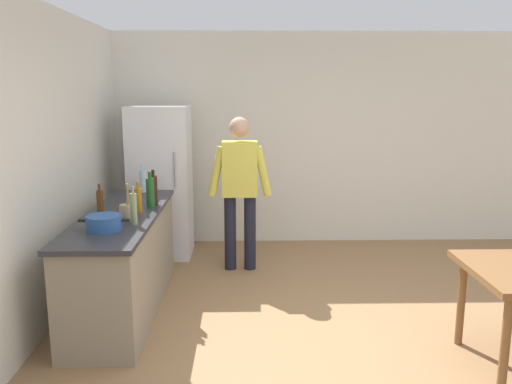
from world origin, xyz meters
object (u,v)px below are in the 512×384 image
person (240,183)px  bottle_wine_dark (154,190)px  bottle_wine_green (150,192)px  bottle_beer_brown (100,201)px  bottle_water_clear (143,181)px  bottle_oil_amber (138,200)px  bottle_vinegar_tall (134,208)px  refrigerator (161,182)px  cooking_pot (104,223)px  utensil_jar (126,212)px

person → bottle_wine_dark: person is taller
person → bottle_wine_green: bearing=-135.6°
bottle_beer_brown → bottle_wine_green: size_ratio=0.76×
bottle_water_clear → bottle_wine_dark: size_ratio=0.88×
bottle_oil_amber → bottle_vinegar_tall: bearing=-83.9°
bottle_water_clear → bottle_beer_brown: (-0.21, -0.93, -0.02)m
refrigerator → bottle_wine_dark: refrigerator is taller
bottle_vinegar_tall → cooking_pot: bearing=-138.1°
refrigerator → bottle_water_clear: bearing=-98.5°
cooking_pot → bottle_oil_amber: size_ratio=1.43×
cooking_pot → bottle_beer_brown: 0.65m
utensil_jar → bottle_vinegar_tall: same height
bottle_beer_brown → bottle_vinegar_tall: bearing=-48.1°
refrigerator → bottle_water_clear: 0.63m
cooking_pot → utensil_jar: size_ratio=1.25×
bottle_water_clear → bottle_vinegar_tall: 1.38m
bottle_water_clear → bottle_vinegar_tall: size_ratio=0.94×
person → bottle_wine_dark: size_ratio=5.00×
person → bottle_oil_amber: 1.35m
bottle_beer_brown → utensil_jar: bearing=-45.9°
cooking_pot → bottle_wine_dark: 0.95m
refrigerator → bottle_water_clear: (-0.09, -0.62, 0.13)m
refrigerator → bottle_oil_amber: refrigerator is taller
person → bottle_beer_brown: person is taller
bottle_beer_brown → bottle_wine_green: bottle_wine_green is taller
bottle_water_clear → bottle_wine_green: bearing=-74.1°
refrigerator → bottle_vinegar_tall: (0.09, -1.99, 0.14)m
person → bottle_water_clear: bearing=-176.6°
cooking_pot → bottle_wine_green: size_ratio=1.18×
cooking_pot → utensil_jar: 0.32m
utensil_jar → bottle_wine_dark: (0.13, 0.62, 0.07)m
bottle_wine_dark → bottle_water_clear: bearing=109.5°
cooking_pot → bottle_wine_green: bearing=74.3°
cooking_pot → utensil_jar: bearing=70.2°
cooking_pot → bottle_vinegar_tall: size_ratio=1.25×
cooking_pot → bottle_oil_amber: bottle_oil_amber is taller
utensil_jar → bottle_water_clear: size_ratio=1.07×
bottle_wine_dark → refrigerator: bearing=96.0°
refrigerator → bottle_oil_amber: size_ratio=6.43×
cooking_pot → refrigerator: bearing=87.3°
utensil_jar → bottle_wine_green: 0.51m
refrigerator → person: refrigerator is taller
cooking_pot → bottle_oil_amber: (0.15, 0.60, 0.06)m
bottle_wine_dark → bottle_beer_brown: bearing=-145.0°
bottle_beer_brown → bottle_vinegar_tall: (0.39, -0.44, 0.03)m
cooking_pot → bottle_wine_dark: (0.23, 0.92, 0.09)m
cooking_pot → utensil_jar: (0.11, 0.30, 0.02)m
utensil_jar → bottle_water_clear: bearing=94.5°
cooking_pot → utensil_jar: utensil_jar is taller
cooking_pot → bottle_vinegar_tall: bottle_vinegar_tall is taller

